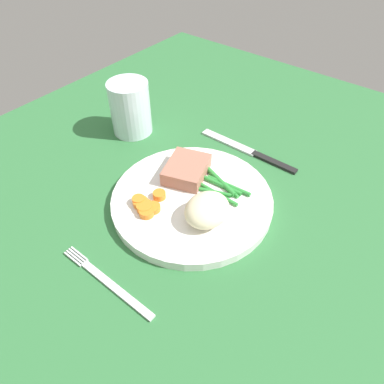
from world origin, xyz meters
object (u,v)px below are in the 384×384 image
object	(u,v)px
dinner_plate	(192,200)
water_glass	(131,111)
meat_portion	(186,169)
fork	(107,282)
knife	(250,152)

from	to	relation	value
dinner_plate	water_glass	distance (cm)	24.30
dinner_plate	meat_portion	world-z (taller)	meat_portion
fork	knife	world-z (taller)	knife
dinner_plate	knife	world-z (taller)	dinner_plate
dinner_plate	water_glass	size ratio (longest dim) A/B	2.48
dinner_plate	fork	size ratio (longest dim) A/B	1.56
dinner_plate	fork	xyz separation A→B (cm)	(-18.53, -0.26, -0.60)
meat_portion	water_glass	world-z (taller)	water_glass
dinner_plate	meat_portion	distance (cm)	5.75
meat_portion	fork	size ratio (longest dim) A/B	0.47
dinner_plate	water_glass	world-z (taller)	water_glass
fork	water_glass	world-z (taller)	water_glass
meat_portion	knife	xyz separation A→B (cm)	(13.88, -4.37, -2.64)
meat_portion	fork	world-z (taller)	meat_portion
dinner_plate	fork	bearing A→B (deg)	-179.21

